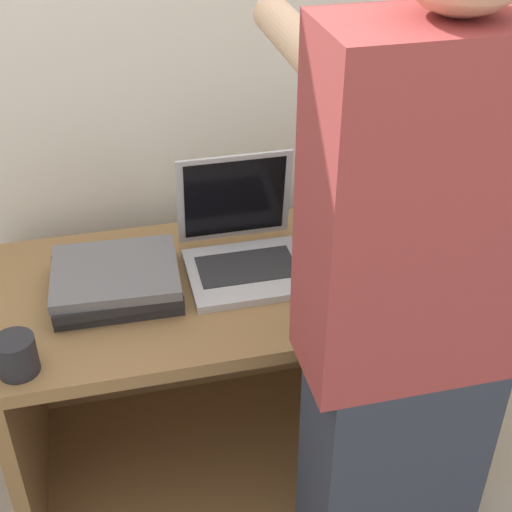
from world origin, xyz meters
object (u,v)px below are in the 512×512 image
object	(u,v)px
laptop_open	(243,247)
mug	(16,355)
laptop_stack_right	(374,234)
laptop_stack_left	(116,280)
person	(406,342)

from	to	relation	value
laptop_open	mug	distance (m)	0.62
laptop_open	mug	bearing A→B (deg)	-153.14
laptop_stack_right	laptop_stack_left	bearing A→B (deg)	179.79
laptop_stack_left	laptop_stack_right	size ratio (longest dim) A/B	0.97
laptop_stack_left	laptop_stack_right	world-z (taller)	laptop_stack_right
laptop_open	person	world-z (taller)	person
mug	laptop_stack_left	bearing A→B (deg)	46.23
person	mug	size ratio (longest dim) A/B	18.58
person	laptop_stack_left	bearing A→B (deg)	133.90
laptop_stack_left	person	distance (m)	0.75
laptop_stack_right	person	distance (m)	0.56
laptop_open	laptop_stack_left	bearing A→B (deg)	-172.05
person	mug	xyz separation A→B (m)	(-0.74, 0.30, -0.14)
laptop_stack_right	person	bearing A→B (deg)	-106.14
laptop_stack_left	laptop_stack_right	distance (m)	0.67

